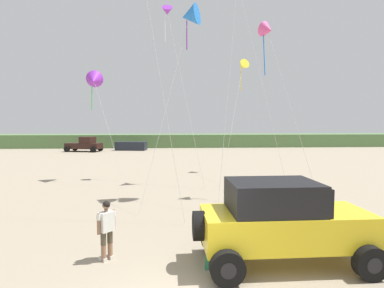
# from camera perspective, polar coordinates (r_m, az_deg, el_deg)

# --- Properties ---
(dune_ridge) EXTENTS (90.00, 6.28, 2.00)m
(dune_ridge) POSITION_cam_1_polar(r_m,az_deg,el_deg) (52.58, -7.95, 0.62)
(dune_ridge) COLOR #567A47
(dune_ridge) RESTS_ON ground_plane
(jeep) EXTENTS (4.87, 2.43, 2.26)m
(jeep) POSITION_cam_1_polar(r_m,az_deg,el_deg) (9.18, 15.68, -12.84)
(jeep) COLOR yellow
(jeep) RESTS_ON ground_plane
(person_watching) EXTENTS (0.47, 0.49, 1.67)m
(person_watching) POSITION_cam_1_polar(r_m,az_deg,el_deg) (9.48, -14.86, -13.96)
(person_watching) COLOR #8C664C
(person_watching) RESTS_ON ground_plane
(cooler_box) EXTENTS (0.65, 0.55, 0.38)m
(cooler_box) POSITION_cam_1_polar(r_m,az_deg,el_deg) (8.98, 4.45, -19.95)
(cooler_box) COLOR #2D7F51
(cooler_box) RESTS_ON ground_plane
(distant_pickup) EXTENTS (4.91, 3.31, 1.98)m
(distant_pickup) POSITION_cam_1_polar(r_m,az_deg,el_deg) (45.42, -18.40, -0.09)
(distant_pickup) COLOR black
(distant_pickup) RESTS_ON ground_plane
(distant_sedan) EXTENTS (4.42, 2.37, 1.20)m
(distant_sedan) POSITION_cam_1_polar(r_m,az_deg,el_deg) (45.99, -10.68, -0.34)
(distant_sedan) COLOR #1E232D
(distant_sedan) RESTS_ON ground_plane
(kite_green_box) EXTENTS (3.10, 3.72, 7.30)m
(kite_green_box) POSITION_cam_1_polar(r_m,az_deg,el_deg) (22.38, -16.93, 10.70)
(kite_green_box) COLOR purple
(kite_green_box) RESTS_ON ground_plane
(kite_pink_ribbon) EXTENTS (3.09, 6.49, 8.78)m
(kite_pink_ribbon) POSITION_cam_1_polar(r_m,az_deg,el_deg) (26.03, 8.94, 13.45)
(kite_pink_ribbon) COLOR yellow
(kite_pink_ribbon) RESTS_ON ground_plane
(kite_purple_stunt) EXTENTS (2.20, 3.42, 8.88)m
(kite_purple_stunt) POSITION_cam_1_polar(r_m,az_deg,el_deg) (17.47, 13.18, 18.92)
(kite_purple_stunt) COLOR #E04C93
(kite_purple_stunt) RESTS_ON ground_plane
(kite_yellow_diamond) EXTENTS (2.94, 3.83, 9.68)m
(kite_yellow_diamond) POSITION_cam_1_polar(r_m,az_deg,el_deg) (16.99, -0.40, 21.66)
(kite_yellow_diamond) COLOR blue
(kite_yellow_diamond) RESTS_ON ground_plane
(kite_white_parafoil) EXTENTS (2.58, 4.60, 11.77)m
(kite_white_parafoil) POSITION_cam_1_polar(r_m,az_deg,el_deg) (23.54, -4.39, 22.26)
(kite_white_parafoil) COLOR purple
(kite_white_parafoil) RESTS_ON ground_plane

